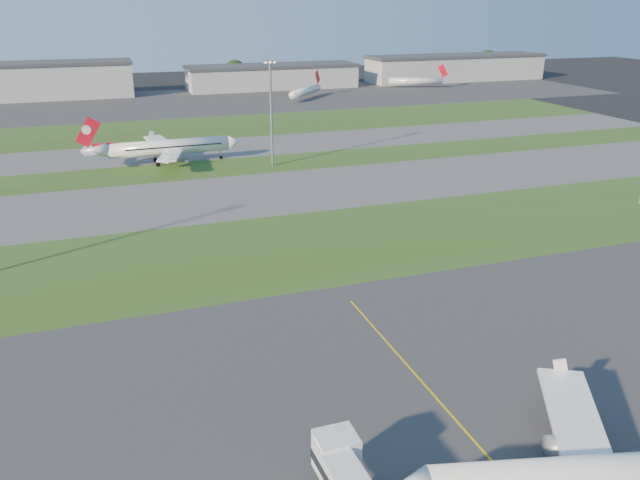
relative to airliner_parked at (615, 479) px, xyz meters
name	(u,v)px	position (x,y,z in m)	size (l,w,h in m)	color
ground	(421,445)	(-9.92, 12.89, -3.97)	(700.00, 700.00, 0.00)	black
apron_near	(421,445)	(-9.92, 12.89, -3.96)	(300.00, 70.00, 0.01)	#333335
grass_strip_a	(274,250)	(-9.92, 64.89, -3.96)	(300.00, 34.00, 0.01)	#344C19
taxiway_a	(233,196)	(-9.92, 97.89, -3.96)	(300.00, 32.00, 0.01)	#515154
grass_strip_b	(212,169)	(-9.92, 122.89, -3.96)	(300.00, 18.00, 0.01)	#344C19
taxiway_b	(199,150)	(-9.92, 144.89, -3.96)	(300.00, 26.00, 0.01)	#515154
grass_strip_c	(183,129)	(-9.92, 177.89, -3.96)	(300.00, 40.00, 0.01)	#344C19
apron_far	(163,103)	(-9.92, 237.89, -3.96)	(400.00, 80.00, 0.01)	#333335
yellow_line	(467,434)	(-4.92, 12.89, -3.97)	(0.25, 60.00, 0.02)	gold
airliner_parked	(615,479)	(0.00, 0.00, 0.00)	(35.56, 29.80, 11.30)	white
airliner_taxiing	(168,148)	(-19.38, 132.16, 0.13)	(37.43, 31.76, 11.68)	white
mini_jet_near	(306,91)	(49.15, 229.16, -0.68)	(20.62, 22.24, 9.48)	white
mini_jet_far	(416,81)	(111.04, 246.91, -0.68)	(27.63, 11.40, 9.48)	white
light_mast_centre	(271,107)	(5.08, 120.89, 10.85)	(3.20, 0.70, 25.80)	gray
hangar_west	(47,80)	(-54.92, 267.89, 3.67)	(71.40, 23.00, 15.20)	#999CA1
hangar_east	(272,76)	(45.08, 267.89, 1.67)	(81.60, 23.00, 11.20)	#999CA1
hangar_far_east	(456,67)	(145.08, 267.89, 2.67)	(96.90, 23.00, 13.20)	#999CA1
tree_mid_west	(108,79)	(-29.92, 278.89, 1.87)	(9.90, 9.90, 10.80)	black
tree_mid_east	(235,72)	(30.08, 281.89, 2.85)	(11.55, 11.55, 12.60)	black
tree_east	(377,69)	(105.08, 279.89, 2.19)	(10.45, 10.45, 11.40)	black
tree_far_east	(487,62)	(175.08, 283.89, 3.50)	(12.65, 12.65, 13.80)	black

